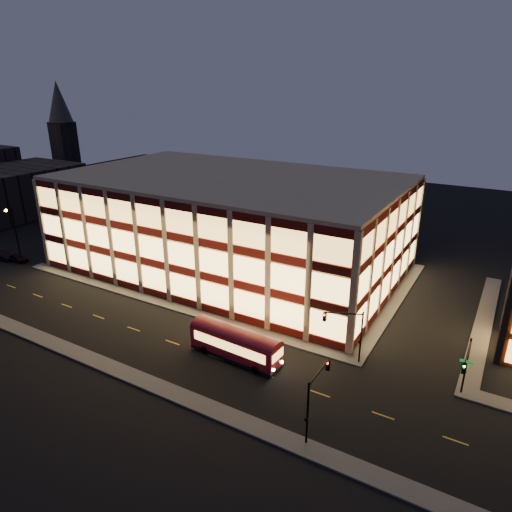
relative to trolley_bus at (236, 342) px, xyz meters
The scene contains 16 objects.
ground 12.99m from the trolley_bus, 157.34° to the left, with size 200.00×200.00×0.00m, color black.
sidewalk_office_south 16.11m from the trolley_bus, 158.17° to the left, with size 54.00×2.00×0.15m, color #514F4C.
sidewalk_office_east 24.69m from the trolley_bus, 63.08° to the left, with size 2.00×30.00×0.15m, color #514F4C.
sidewalk_tower_west 31.24m from the trolley_bus, 44.74° to the left, with size 2.00×30.00×0.15m, color #514F4C.
sidewalk_near 14.45m from the trolley_bus, 145.81° to the right, with size 100.00×2.00×0.15m, color #514F4C.
office_building 26.91m from the trolley_bus, 124.04° to the left, with size 50.45×30.45×14.50m.
bg_building_a 77.40m from the trolley_bus, 162.74° to the left, with size 18.00×28.00×10.00m, color #2D2621.
church_tower 93.65m from the trolley_bus, 151.23° to the left, with size 5.00×5.00×18.00m, color #2D2621.
church_spire 95.73m from the trolley_bus, 151.23° to the left, with size 6.00×6.00×10.00m, color #4C473F.
traffic_signal_far 11.79m from the trolley_bus, 26.60° to the left, with size 3.79×1.87×6.00m.
traffic_signal_right 22.18m from the trolley_bus, 11.30° to the left, with size 1.20×4.37×6.00m.
traffic_signal_near 13.32m from the trolley_bus, 27.57° to the right, with size 0.32×4.45×6.00m.
street_lamp_a 46.35m from the trolley_bus, behind, with size 0.44×1.22×9.02m.
trolley_bus is the anchor object (origin of this frame).
parked_car_0 46.35m from the trolley_bus, behind, with size 1.51×3.77×1.28m, color black.
parked_car_1 49.23m from the trolley_bus, behind, with size 1.42×4.07×1.34m, color black.
Camera 1 is at (34.75, -39.82, 27.60)m, focal length 32.00 mm.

